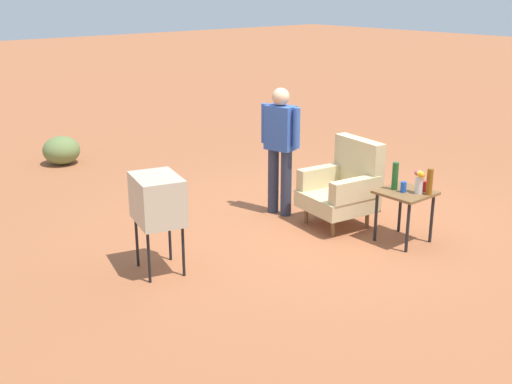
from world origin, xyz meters
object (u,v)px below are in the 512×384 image
Objects in this scene: bottle_tall_amber at (430,182)px; soda_can_blue at (403,187)px; tv_on_stand at (158,200)px; flower_vase at (419,181)px; person_standing at (280,143)px; bottle_wine_green at (395,176)px; armchair at (344,186)px; soda_can_red at (425,186)px; side_table at (405,199)px.

soda_can_blue is at bearing -148.28° from bottle_tall_amber.
soda_can_blue is at bearing 65.93° from tv_on_stand.
soda_can_blue is at bearing -146.26° from flower_vase.
person_standing is 1.95m from bottle_tall_amber.
soda_can_blue is (0.13, -0.00, -0.10)m from bottle_wine_green.
tv_on_stand is 2.77m from soda_can_blue.
person_standing is at bearing 103.21° from tv_on_stand.
person_standing is at bearing -156.56° from armchair.
tv_on_stand reaches higher than soda_can_blue.
soda_can_blue is (0.83, 0.06, 0.17)m from armchair.
bottle_wine_green is at bearing 15.26° from person_standing.
tv_on_stand is 8.44× the size of soda_can_red.
bottle_tall_amber is (0.37, 0.14, -0.01)m from bottle_wine_green.
flower_vase is at bearing -151.29° from bottle_tall_amber.
armchair reaches higher than bottle_tall_amber.
bottle_wine_green is (-0.13, -0.04, 0.25)m from side_table.
soda_can_red is (0.28, 0.20, -0.10)m from bottle_wine_green.
tv_on_stand reaches higher than soda_can_red.
side_table is at bearing 15.47° from person_standing.
side_table is 0.26m from soda_can_red.
side_table is at bearing 87.80° from soda_can_blue.
bottle_wine_green reaches higher than soda_can_red.
side_table is at bearing 17.90° from bottle_wine_green.
tv_on_stand is at bearing -115.05° from soda_can_red.
person_standing is 5.12× the size of bottle_wine_green.
armchair is at bearing 83.17° from tv_on_stand.
side_table is 1.91× the size of bottle_wine_green.
person_standing is at bearing -163.54° from bottle_tall_amber.
tv_on_stand is at bearing -111.54° from bottle_wine_green.
tv_on_stand is 2.72m from bottle_wine_green.
armchair reaches higher than soda_can_red.
side_table is at bearing -157.01° from bottle_tall_amber.
flower_vase reaches higher than soda_can_blue.
bottle_tall_amber is 1.13× the size of flower_vase.
soda_can_blue reaches higher than side_table.
bottle_tall_amber is at bearing 22.99° from side_table.
bottle_tall_amber is (1.87, 0.55, -0.18)m from person_standing.
tv_on_stand is 2.91m from flower_vase.
bottle_tall_amber is at bearing 16.46° from person_standing.
flower_vase is at bearing 8.94° from armchair.
flower_vase is (1.27, 2.62, -0.02)m from tv_on_stand.
soda_can_red is at bearing 18.92° from person_standing.
bottle_wine_green is 2.62× the size of soda_can_blue.
bottle_wine_green is at bearing -161.75° from flower_vase.
person_standing reaches higher than bottle_wine_green.
tv_on_stand is 0.63× the size of person_standing.
bottle_wine_green is 0.39m from bottle_tall_amber.
side_table is 0.16m from soda_can_blue.
bottle_wine_green is at bearing -162.10° from side_table.
side_table is at bearing 7.29° from armchair.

